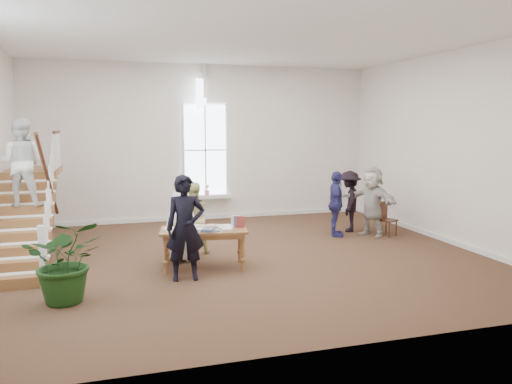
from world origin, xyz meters
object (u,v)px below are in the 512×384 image
object	(u,v)px
library_table	(203,233)
person_yellow	(192,218)
police_officer	(185,228)
floor_plant	(66,261)
elderly_woman	(181,225)
side_chair	(386,217)
woman_cluster_b	(349,201)
woman_cluster_c	(372,201)
woman_cluster_a	(336,204)

from	to	relation	value
library_table	person_yellow	world-z (taller)	person_yellow
police_officer	floor_plant	size ratio (longest dim) A/B	1.42
elderly_woman	side_chair	size ratio (longest dim) A/B	1.75
elderly_woman	woman_cluster_b	xyz separation A→B (m)	(4.63, 1.67, 0.05)
library_table	woman_cluster_b	size ratio (longest dim) A/B	1.11
police_officer	woman_cluster_c	size ratio (longest dim) A/B	1.09
elderly_woman	woman_cluster_a	xyz separation A→B (m)	(4.03, 1.22, 0.07)
woman_cluster_b	floor_plant	bearing A→B (deg)	-32.50
person_yellow	woman_cluster_a	size ratio (longest dim) A/B	0.95
woman_cluster_b	woman_cluster_c	world-z (taller)	woman_cluster_c
library_table	elderly_woman	xyz separation A→B (m)	(-0.34, 0.60, 0.05)
library_table	person_yellow	xyz separation A→B (m)	(-0.04, 1.10, 0.09)
library_table	police_officer	world-z (taller)	police_officer
person_yellow	woman_cluster_a	distance (m)	3.80
elderly_woman	woman_cluster_c	world-z (taller)	woman_cluster_c
woman_cluster_b	side_chair	xyz separation A→B (m)	(0.67, -0.70, -0.33)
woman_cluster_a	library_table	bearing A→B (deg)	138.30
library_table	woman_cluster_c	bearing A→B (deg)	28.58
library_table	woman_cluster_b	bearing A→B (deg)	37.02
woman_cluster_b	elderly_woman	bearing A→B (deg)	-40.46
library_table	woman_cluster_c	xyz separation A→B (m)	(4.59, 1.62, 0.18)
side_chair	library_table	bearing A→B (deg)	173.71
police_officer	floor_plant	xyz separation A→B (m)	(-1.97, -0.61, -0.28)
elderly_woman	person_yellow	bearing A→B (deg)	-132.49
floor_plant	side_chair	world-z (taller)	floor_plant
elderly_woman	floor_plant	distance (m)	2.79
person_yellow	woman_cluster_c	distance (m)	4.66
woman_cluster_a	woman_cluster_c	size ratio (longest dim) A/B	0.94
floor_plant	person_yellow	bearing A→B (deg)	44.86
library_table	police_officer	distance (m)	0.82
police_officer	woman_cluster_b	bearing A→B (deg)	35.10
woman_cluster_c	person_yellow	bearing A→B (deg)	-105.45
woman_cluster_a	side_chair	bearing A→B (deg)	-79.14
police_officer	person_yellow	world-z (taller)	police_officer
library_table	woman_cluster_c	distance (m)	4.87
police_officer	person_yellow	distance (m)	1.80
woman_cluster_b	library_table	bearing A→B (deg)	-32.36
person_yellow	woman_cluster_b	xyz separation A→B (m)	(4.33, 1.17, 0.01)
woman_cluster_a	floor_plant	bearing A→B (deg)	138.80
woman_cluster_c	floor_plant	distance (m)	7.57
library_table	floor_plant	size ratio (longest dim) A/B	1.32
person_yellow	woman_cluster_c	size ratio (longest dim) A/B	0.90
police_officer	side_chair	world-z (taller)	police_officer
library_table	person_yellow	size ratio (longest dim) A/B	1.13
person_yellow	floor_plant	size ratio (longest dim) A/B	1.17
woman_cluster_a	floor_plant	size ratio (longest dim) A/B	1.22
library_table	floor_plant	distance (m)	2.72
elderly_woman	woman_cluster_a	bearing A→B (deg)	-174.73
woman_cluster_c	side_chair	world-z (taller)	woman_cluster_c
library_table	elderly_woman	world-z (taller)	elderly_woman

